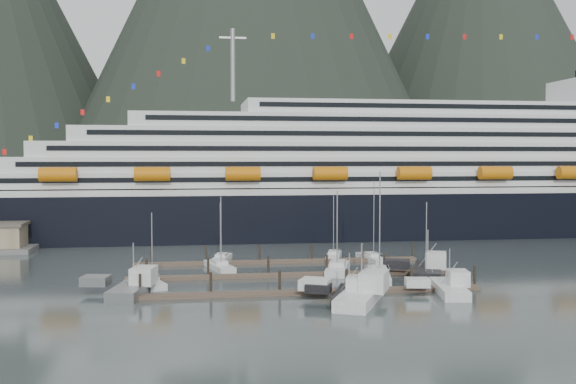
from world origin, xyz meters
The scene contains 19 objects.
ground centered at (0.00, 0.00, 0.00)m, with size 1600.00×1600.00×0.00m, color #434E4F.
mountains centered at (52.48, 588.54, 163.40)m, with size 870.00×440.00×420.00m.
cruise_ship centered at (30.03, 54.94, 12.04)m, with size 210.00×30.40×50.30m.
dock_near centered at (-4.93, -9.95, 0.31)m, with size 48.18×2.28×3.20m.
dock_mid centered at (-4.93, 3.05, 0.31)m, with size 48.18×2.28×3.20m.
dock_far centered at (-4.93, 16.05, 0.31)m, with size 48.18×2.28×3.20m.
sailboat_a centered at (-25.08, -1.65, 0.39)m, with size 4.87×8.32×10.66m.
sailboat_b centered at (-15.06, 10.98, 0.41)m, with size 4.89×10.02×12.11m.
sailboat_c centered at (3.04, 5.78, 0.43)m, with size 6.14×11.31×13.23m.
sailboat_d centered at (7.88, -0.47, 0.45)m, with size 5.60×12.67×16.37m.
sailboat_e centered at (-14.36, 19.21, 0.38)m, with size 4.21×9.03×10.57m.
sailboat_f centered at (5.49, 19.99, 0.40)m, with size 4.42×8.28×11.50m.
sailboat_g centered at (11.36, 16.34, 0.41)m, with size 3.46×9.55×14.19m.
sailboat_h centered at (14.24, -2.69, 0.40)m, with size 4.69×8.49×11.84m.
trawler_a centered at (-27.15, -6.19, 0.93)m, with size 10.07×13.80×7.35m.
trawler_b centered at (-0.21, -14.96, 0.86)m, with size 8.78×10.70×6.59m.
trawler_c centered at (1.31, -14.92, 0.98)m, with size 12.88×15.72×7.96m.
trawler_d centered at (13.83, -12.43, 0.85)m, with size 8.46×11.36×6.50m.
trawler_e centered at (15.45, 0.25, 0.96)m, with size 10.36×12.53×7.78m.
Camera 1 is at (-19.52, -95.84, 17.94)m, focal length 42.00 mm.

